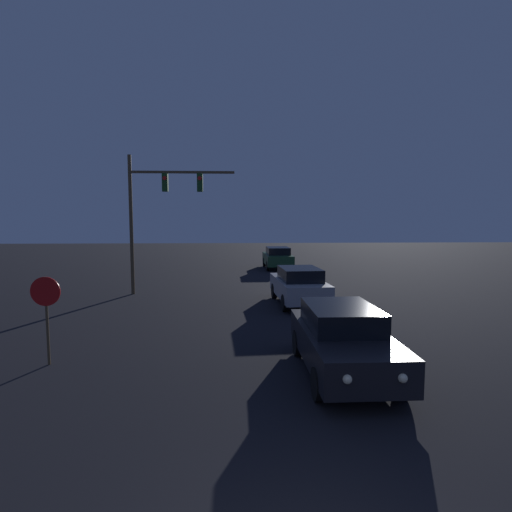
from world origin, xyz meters
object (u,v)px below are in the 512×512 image
stop_sign (46,303)px  car_near (342,339)px  car_far (278,257)px  traffic_signal_mast (156,203)px  car_mid (299,285)px

stop_sign → car_near: bearing=-7.1°
car_far → stop_sign: (-8.04, -20.00, 0.77)m
traffic_signal_mast → stop_sign: 10.40m
car_near → car_far: 20.95m
car_mid → car_far: (0.36, 12.89, 0.00)m
car_mid → traffic_signal_mast: 8.23m
car_near → car_mid: bearing=-91.5°
car_mid → stop_sign: (-7.68, -7.12, 0.77)m
car_near → car_far: same height
car_near → traffic_signal_mast: 13.24m
traffic_signal_mast → car_far: bearing=54.7°
car_mid → car_near: bearing=-94.9°
car_near → car_mid: size_ratio=0.98×
car_near → car_mid: (0.18, 8.05, 0.00)m
traffic_signal_mast → car_mid: bearing=-22.5°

